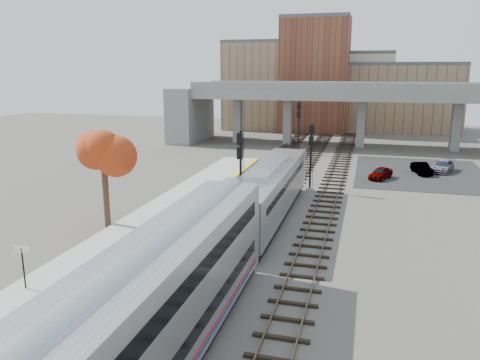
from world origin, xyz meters
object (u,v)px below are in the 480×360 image
at_px(signal_mast_far, 298,128).
at_px(tree, 103,157).
at_px(car_b, 421,168).
at_px(car_c, 443,166).
at_px(locomotive, 269,190).
at_px(signal_mast_mid, 311,159).
at_px(car_a, 381,173).
at_px(signal_mast_near, 240,177).
at_px(coach, 122,347).

distance_m(signal_mast_far, tree, 35.60).
xyz_separation_m(car_b, car_c, (2.42, 1.80, 0.02)).
height_order(locomotive, car_b, locomotive).
distance_m(signal_mast_mid, car_b, 15.40).
xyz_separation_m(signal_mast_far, car_a, (10.73, -12.96, -2.87)).
relative_size(locomotive, signal_mast_far, 2.68).
distance_m(signal_mast_mid, signal_mast_far, 20.19).
relative_size(signal_mast_mid, signal_mast_far, 0.90).
bearing_deg(signal_mast_mid, car_a, 45.73).
relative_size(signal_mast_far, tree, 1.00).
relative_size(signal_mast_near, signal_mast_mid, 1.07).
distance_m(coach, car_b, 44.39).
height_order(coach, car_b, coach).
bearing_deg(locomotive, car_a, 61.80).
height_order(locomotive, tree, tree).
height_order(signal_mast_mid, car_b, signal_mast_mid).
bearing_deg(signal_mast_mid, car_c, 42.42).
height_order(locomotive, car_c, locomotive).
bearing_deg(locomotive, signal_mast_mid, 77.86).
distance_m(locomotive, tree, 12.55).
height_order(car_a, car_b, car_b).
distance_m(tree, car_b, 35.05).
bearing_deg(locomotive, signal_mast_far, 94.13).
height_order(signal_mast_far, tree, tree).
relative_size(signal_mast_far, car_a, 1.94).
height_order(coach, signal_mast_near, signal_mast_near).
bearing_deg(signal_mast_mid, coach, -93.59).
relative_size(signal_mast_near, signal_mast_far, 0.97).
distance_m(tree, car_c, 38.00).
xyz_separation_m(locomotive, signal_mast_near, (-2.10, -0.83, 1.10)).
height_order(car_b, car_c, car_c).
xyz_separation_m(coach, signal_mast_far, (-2.10, 51.66, 0.74)).
relative_size(signal_mast_near, car_b, 1.81).
height_order(tree, car_a, tree).
distance_m(signal_mast_far, car_a, 17.07).
relative_size(tree, car_b, 1.88).
relative_size(signal_mast_far, car_b, 1.88).
bearing_deg(signal_mast_near, car_a, 57.63).
xyz_separation_m(locomotive, car_b, (13.02, 19.78, -1.61)).
height_order(coach, signal_mast_far, signal_mast_far).
xyz_separation_m(signal_mast_near, car_b, (15.12, 20.61, -2.71)).
bearing_deg(car_a, signal_mast_far, 153.94).
bearing_deg(car_c, signal_mast_near, -106.45).
xyz_separation_m(tree, car_a, (19.55, 21.48, -4.63)).
xyz_separation_m(signal_mast_mid, car_a, (6.63, 6.80, -2.40)).
bearing_deg(signal_mast_mid, locomotive, -102.14).
bearing_deg(car_a, car_c, 63.17).
relative_size(signal_mast_mid, car_a, 1.76).
height_order(signal_mast_mid, car_a, signal_mast_mid).
xyz_separation_m(locomotive, car_a, (8.63, 16.09, -1.61)).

